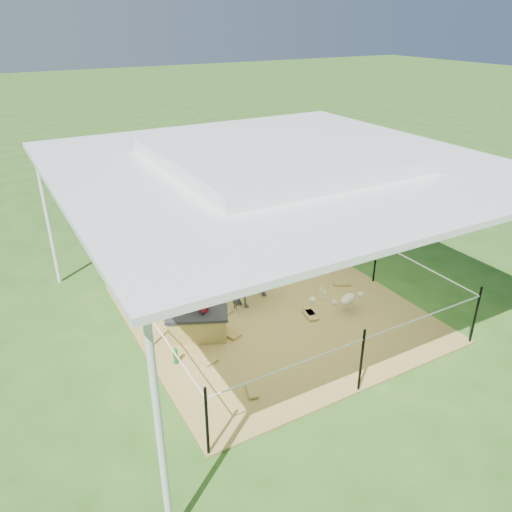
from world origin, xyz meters
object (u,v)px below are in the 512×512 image
foal (348,298)px  pony (258,278)px  trash_barrel (258,168)px  distant_person (206,160)px  green_bottle (176,356)px  picnic_table_far (268,148)px  woman (201,284)px  straw_bale (198,326)px  picnic_table_near (185,164)px

foal → pony: bearing=115.7°
trash_barrel → distant_person: bearing=133.0°
green_bottle → picnic_table_far: (7.08, 9.25, 0.25)m
trash_barrel → woman: bearing=-125.7°
green_bottle → distant_person: 9.47m
picnic_table_far → straw_bale: bearing=-106.4°
trash_barrel → picnic_table_near: trash_barrel is taller
green_bottle → pony: size_ratio=0.22×
woman → green_bottle: size_ratio=4.32×
woman → trash_barrel: woman is taller
pony → green_bottle: bearing=92.3°
woman → picnic_table_far: bearing=168.7°
green_bottle → trash_barrel: (5.48, 7.18, 0.28)m
woman → picnic_table_near: bearing=-175.4°
pony → picnic_table_near: (1.80, 7.82, -0.08)m
picnic_table_near → green_bottle: bearing=-114.8°
trash_barrel → green_bottle: bearing=-127.4°
green_bottle → woman: bearing=34.7°
straw_bale → trash_barrel: bearing=53.8°
distant_person → foal: bearing=80.7°
foal → distant_person: size_ratio=0.87×
straw_bale → green_bottle: straw_bale is taller
picnic_table_far → pony: bearing=-101.6°
trash_barrel → picnic_table_far: size_ratio=0.45×
woman → straw_bale: bearing=-65.1°
green_bottle → foal: foal is taller
straw_bale → pony: size_ratio=0.81×
pony → picnic_table_far: size_ratio=0.57×
pony → foal: 1.59m
picnic_table_near → picnic_table_far: (3.37, 0.50, -0.01)m
picnic_table_far → woman: bearing=-105.9°
green_bottle → straw_bale: bearing=39.3°
green_bottle → picnic_table_near: size_ratio=0.12×
straw_bale → distant_person: 8.82m
green_bottle → picnic_table_far: picnic_table_far is taller
woman → pony: 1.43m
picnic_table_far → green_bottle: bearing=-107.2°
pony → picnic_table_far: pony is taller
straw_bale → picnic_table_far: (6.53, 8.80, 0.18)m
woman → trash_barrel: (4.83, 6.73, -0.53)m
trash_barrel → pony: bearing=-119.7°
straw_bale → picnic_table_near: picnic_table_near is taller
straw_bale → picnic_table_far: bearing=53.4°
green_bottle → pony: pony is taller
green_bottle → distant_person: bearing=62.8°
straw_bale → woman: woman is taller
foal → straw_bale: bearing=144.6°
picnic_table_near → distant_person: distant_person is taller
straw_bale → foal: foal is taller
woman → picnic_table_far: woman is taller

